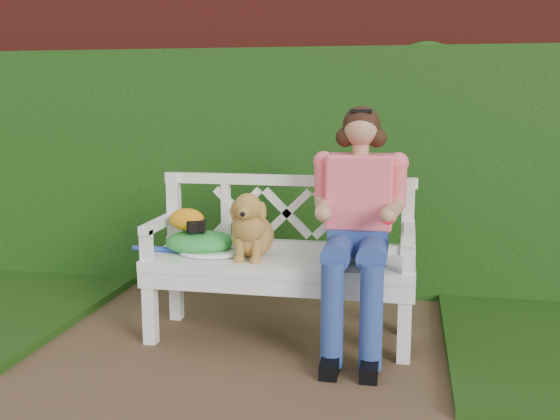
# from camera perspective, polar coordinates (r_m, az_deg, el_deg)

# --- Properties ---
(ground) EXTENTS (60.00, 60.00, 0.00)m
(ground) POSITION_cam_1_polar(r_m,az_deg,el_deg) (3.24, -5.65, -15.23)
(ground) COLOR brown
(brick_wall) EXTENTS (10.00, 0.30, 2.20)m
(brick_wall) POSITION_cam_1_polar(r_m,az_deg,el_deg) (4.80, 0.71, 6.57)
(brick_wall) COLOR maroon
(brick_wall) RESTS_ON ground
(ivy_hedge) EXTENTS (10.00, 0.18, 1.70)m
(ivy_hedge) POSITION_cam_1_polar(r_m,az_deg,el_deg) (4.60, 0.21, 3.31)
(ivy_hedge) COLOR #275913
(ivy_hedge) RESTS_ON ground
(garden_bench) EXTENTS (1.60, 0.64, 0.48)m
(garden_bench) POSITION_cam_1_polar(r_m,az_deg,el_deg) (3.76, 0.00, -7.68)
(garden_bench) COLOR white
(garden_bench) RESTS_ON ground
(seated_woman) EXTENTS (0.63, 0.78, 1.26)m
(seated_woman) POSITION_cam_1_polar(r_m,az_deg,el_deg) (3.58, 6.84, -2.15)
(seated_woman) COLOR #D43F3E
(seated_woman) RESTS_ON ground
(dog) EXTENTS (0.37, 0.42, 0.38)m
(dog) POSITION_cam_1_polar(r_m,az_deg,el_deg) (3.65, -2.49, -1.24)
(dog) COLOR #94461F
(dog) RESTS_ON garden_bench
(tennis_racket) EXTENTS (0.74, 0.53, 0.03)m
(tennis_racket) POSITION_cam_1_polar(r_m,az_deg,el_deg) (3.79, -6.57, -3.59)
(tennis_racket) COLOR white
(tennis_racket) RESTS_ON garden_bench
(green_bag) EXTENTS (0.45, 0.38, 0.13)m
(green_bag) POSITION_cam_1_polar(r_m,az_deg,el_deg) (3.81, -7.08, -2.75)
(green_bag) COLOR #2C7834
(green_bag) RESTS_ON garden_bench
(camera_item) EXTENTS (0.12, 0.10, 0.07)m
(camera_item) POSITION_cam_1_polar(r_m,az_deg,el_deg) (3.75, -7.28, -1.37)
(camera_item) COLOR black
(camera_item) RESTS_ON green_bag
(baseball_glove) EXTENTS (0.21, 0.16, 0.13)m
(baseball_glove) POSITION_cam_1_polar(r_m,az_deg,el_deg) (3.79, -8.10, -0.82)
(baseball_glove) COLOR orange
(baseball_glove) RESTS_ON green_bag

